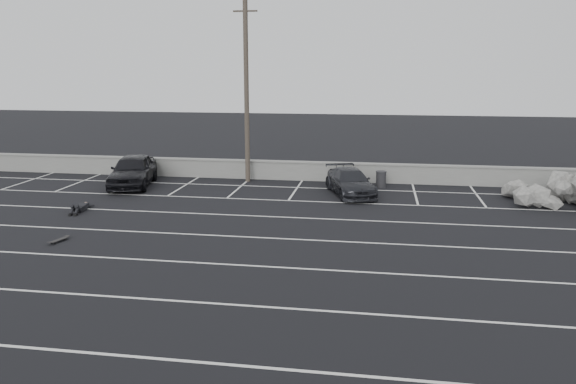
% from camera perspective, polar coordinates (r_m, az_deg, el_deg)
% --- Properties ---
extents(ground, '(120.00, 120.00, 0.00)m').
position_cam_1_polar(ground, '(18.27, -7.64, -7.23)').
color(ground, black).
rests_on(ground, ground).
extents(seawall, '(50.00, 0.45, 1.06)m').
position_cam_1_polar(seawall, '(31.36, -0.32, 2.25)').
color(seawall, gray).
rests_on(seawall, ground).
extents(stall_lines, '(36.00, 20.05, 0.01)m').
position_cam_1_polar(stall_lines, '(22.33, -4.60, -3.46)').
color(stall_lines, silver).
rests_on(stall_lines, ground).
extents(car_left, '(2.94, 5.19, 1.66)m').
position_cam_1_polar(car_left, '(30.77, -15.49, 2.13)').
color(car_left, black).
rests_on(car_left, ground).
extents(car_right, '(3.08, 4.67, 1.26)m').
position_cam_1_polar(car_right, '(27.81, 6.34, 1.02)').
color(car_right, black).
rests_on(car_right, ground).
extents(utility_pole, '(1.29, 0.26, 9.65)m').
position_cam_1_polar(utility_pole, '(30.48, -4.24, 10.13)').
color(utility_pole, '#4C4238').
rests_on(utility_pole, ground).
extents(trash_bin, '(0.67, 0.67, 0.87)m').
position_cam_1_polar(trash_bin, '(29.67, 9.43, 1.28)').
color(trash_bin, '#28282B').
rests_on(trash_bin, ground).
extents(riprap_pile, '(5.10, 3.73, 1.34)m').
position_cam_1_polar(riprap_pile, '(28.52, 26.63, -0.23)').
color(riprap_pile, gray).
rests_on(riprap_pile, ground).
extents(person, '(1.56, 2.51, 0.45)m').
position_cam_1_polar(person, '(26.40, -20.21, -1.21)').
color(person, black).
rests_on(person, ground).
extents(skateboard, '(0.37, 0.78, 0.09)m').
position_cam_1_polar(skateboard, '(21.88, -22.27, -4.54)').
color(skateboard, black).
rests_on(skateboard, ground).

